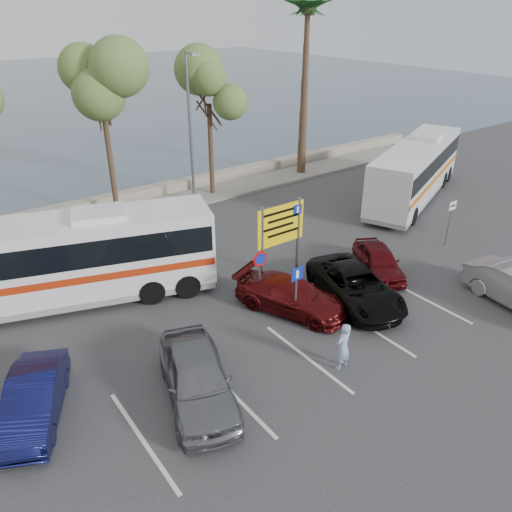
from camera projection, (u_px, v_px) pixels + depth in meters
ground at (314, 330)px, 17.62m from camera, size 120.00×120.00×0.00m
kerb_strip at (144, 210)px, 27.65m from camera, size 44.00×2.40×0.15m
seawall at (129, 196)px, 28.99m from camera, size 48.00×0.80×0.60m
tree_mid at (101, 89)px, 23.88m from camera, size 3.20×3.20×8.00m
tree_right at (208, 88)px, 27.26m from camera, size 3.20×3.20×7.40m
palm_tree at (308, 12)px, 29.26m from camera, size 4.80×4.80×11.20m
street_lamp_right at (190, 122)px, 26.83m from camera, size 0.45×1.15×8.01m
direction_sign at (281, 231)px, 19.35m from camera, size 2.20×0.12×3.60m
sign_no_stop at (260, 270)px, 18.31m from camera, size 0.60×0.08×2.35m
sign_parking at (296, 287)px, 17.42m from camera, size 0.50×0.07×2.25m
sign_taxi at (450, 217)px, 23.21m from camera, size 0.50×0.07×2.20m
lane_markings at (308, 357)px, 16.30m from camera, size 12.02×4.20×0.01m
coach_bus_left at (58, 264)px, 18.52m from camera, size 11.70×5.84×3.58m
coach_bus_right at (415, 172)px, 28.76m from camera, size 11.10×6.47×3.45m
car_silver_a at (197, 378)px, 14.27m from camera, size 3.13×4.83×1.53m
car_blue at (34, 399)px, 13.68m from camera, size 2.86×4.01×1.26m
car_maroon at (291, 296)px, 18.52m from camera, size 3.30×4.68×1.26m
car_red at (378, 261)px, 21.05m from camera, size 3.05×3.86×1.23m
suv_black at (355, 286)px, 19.08m from camera, size 3.42×5.20×1.33m
pedestrian_near at (343, 346)px, 15.48m from camera, size 0.64×0.47×1.63m
pedestrian_far at (392, 208)px, 25.69m from camera, size 1.04×1.11×1.82m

